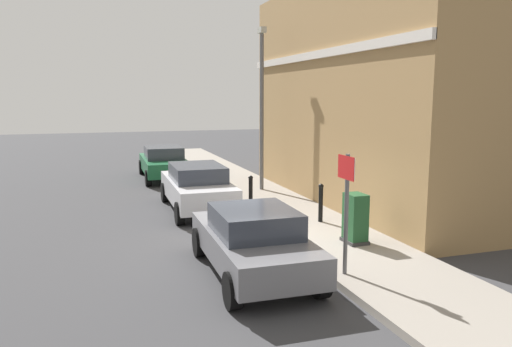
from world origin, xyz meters
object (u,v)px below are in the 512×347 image
Objects in this scene: car_silver at (197,186)px; car_green at (164,162)px; car_grey at (253,240)px; bollard_near_cabinet at (321,201)px; utility_cabinet at (355,220)px; bollard_far_kerb at (251,192)px; lamppost at (262,102)px; street_sign at (346,196)px.

car_silver is 6.32m from car_green.
bollard_near_cabinet is at bearing -43.54° from car_grey.
car_silver is at bearing -0.06° from car_grey.
car_grey is at bearing 179.87° from car_silver.
car_silver reaches higher than car_green.
car_silver is 4.15× the size of bollard_near_cabinet.
utility_cabinet reaches higher than bollard_far_kerb.
utility_cabinet is at bearing -72.16° from bollard_far_kerb.
lamppost is at bearing -19.16° from car_grey.
car_green is at bearing 96.92° from street_sign.
car_silver is 6.97m from street_sign.
car_green is at bearing 2.25° from car_silver.
car_green is 9.75m from bollard_near_cabinet.
car_grey is 2.01m from street_sign.
bollard_far_kerb is (1.39, -1.07, -0.05)m from car_silver.
street_sign is at bearing -89.45° from bollard_far_kerb.
lamppost is (2.78, 1.98, 2.55)m from car_silver.
car_silver is at bearing 142.23° from bollard_far_kerb.
car_silver is 0.75× the size of lamppost.
street_sign reaches higher than car_green.
car_green is 5.84m from lamppost.
utility_cabinet is 2.03m from bollard_near_cabinet.
car_grey is 1.75× the size of street_sign.
utility_cabinet is at bearing -91.07° from lamppost.
bollard_far_kerb is 0.18× the size of lamppost.
utility_cabinet is 1.11× the size of bollard_near_cabinet.
car_silver is 1.75m from bollard_far_kerb.
lamppost is (1.34, 8.74, 1.64)m from street_sign.
car_grey reaches higher than bollard_near_cabinet.
utility_cabinet is 0.20× the size of lamppost.
car_green is at bearing 101.70° from bollard_far_kerb.
car_green is at bearing 107.30° from bollard_near_cabinet.
bollard_far_kerb is at bearing 107.84° from utility_cabinet.
utility_cabinet is at bearing -165.04° from car_green.
car_silver is 5.67m from utility_cabinet.
car_green reaches higher than bollard_far_kerb.
car_green is 0.77× the size of lamppost.
lamppost is (2.89, 7.88, 2.60)m from car_grey.
street_sign is at bearing -109.18° from bollard_near_cabinet.
utility_cabinet is (2.80, -11.33, -0.03)m from car_green.
lamppost is at bearing 81.27° from street_sign.
car_silver reaches higher than bollard_far_kerb.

